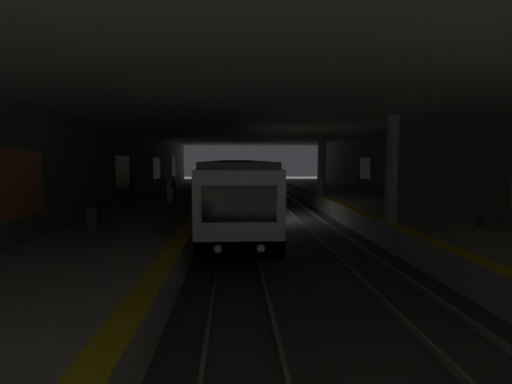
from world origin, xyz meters
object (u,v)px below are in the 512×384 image
(person_waiting_near, at_px, (193,178))
(suitcase_rolling, at_px, (166,192))
(pillar_near, at_px, (392,169))
(metro_train, at_px, (236,181))
(person_walking_mid, at_px, (173,190))
(pillar_far, at_px, (322,165))
(bench_right_mid, at_px, (144,191))
(bench_left_mid, at_px, (386,189))
(bench_right_near, at_px, (118,200))
(person_standing_far, at_px, (170,200))
(trash_bin, at_px, (92,219))
(bench_left_far, at_px, (352,183))
(backpack_on_floor, at_px, (481,221))

(person_waiting_near, relative_size, suitcase_rolling, 1.62)
(pillar_near, distance_m, metro_train, 15.79)
(person_walking_mid, bearing_deg, pillar_far, -61.15)
(person_waiting_near, bearing_deg, bench_right_mid, 167.97)
(bench_left_mid, xyz_separation_m, bench_right_near, (-6.40, 17.07, 0.00))
(bench_right_mid, distance_m, person_standing_far, 10.66)
(bench_left_mid, relative_size, person_walking_mid, 1.10)
(pillar_near, distance_m, bench_left_mid, 12.00)
(bench_left_mid, distance_m, suitcase_rolling, 15.78)
(bench_right_near, height_order, bench_right_mid, same)
(pillar_far, relative_size, trash_bin, 5.35)
(bench_left_mid, bearing_deg, trash_bin, 126.91)
(person_walking_mid, relative_size, suitcase_rolling, 1.53)
(bench_left_mid, relative_size, bench_left_far, 1.00)
(pillar_near, distance_m, person_walking_mid, 12.94)
(pillar_far, distance_m, bench_left_far, 7.46)
(bench_right_near, xyz_separation_m, person_waiting_near, (16.68, -2.26, 0.36))
(person_walking_mid, xyz_separation_m, person_standing_far, (-6.87, -0.92, 0.12))
(pillar_near, distance_m, bench_right_mid, 16.90)
(metro_train, relative_size, backpack_on_floor, 95.13)
(metro_train, bearing_deg, person_walking_mid, 150.28)
(pillar_near, xyz_separation_m, bench_right_near, (4.71, 12.88, -1.75))
(person_walking_mid, bearing_deg, pillar_near, -126.12)
(person_walking_mid, distance_m, backpack_on_floor, 16.22)
(pillar_far, distance_m, bench_right_near, 15.58)
(metro_train, height_order, backpack_on_floor, metro_train)
(pillar_near, bearing_deg, backpack_on_floor, -111.95)
(pillar_near, distance_m, pillar_far, 13.30)
(bench_left_far, height_order, person_standing_far, person_standing_far)
(person_walking_mid, bearing_deg, bench_left_mid, -76.37)
(pillar_near, xyz_separation_m, bench_left_mid, (11.11, -4.18, -1.75))
(bench_left_far, distance_m, trash_bin, 26.12)
(suitcase_rolling, bearing_deg, person_standing_far, -169.25)
(bench_right_mid, bearing_deg, person_waiting_near, -12.03)
(pillar_near, bearing_deg, person_standing_far, 85.74)
(person_standing_far, height_order, trash_bin, person_standing_far)
(bench_right_near, xyz_separation_m, backpack_on_floor, (-5.99, -16.06, -0.32))
(metro_train, relative_size, bench_left_far, 22.38)
(suitcase_rolling, bearing_deg, pillar_far, -82.59)
(bench_left_far, height_order, bench_right_mid, same)
(metro_train, distance_m, bench_left_mid, 11.21)
(bench_right_near, xyz_separation_m, person_walking_mid, (2.87, -2.50, 0.30))
(metro_train, height_order, trash_bin, metro_train)
(bench_left_mid, bearing_deg, person_waiting_near, 55.22)
(metro_train, height_order, bench_left_mid, metro_train)
(bench_left_mid, xyz_separation_m, person_walking_mid, (-3.53, 14.57, 0.30))
(person_waiting_near, xyz_separation_m, person_standing_far, (-20.69, -1.15, 0.06))
(bench_right_near, height_order, suitcase_rolling, suitcase_rolling)
(backpack_on_floor, bearing_deg, person_walking_mid, 56.85)
(bench_left_mid, xyz_separation_m, suitcase_rolling, (0.68, 15.76, -0.17))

